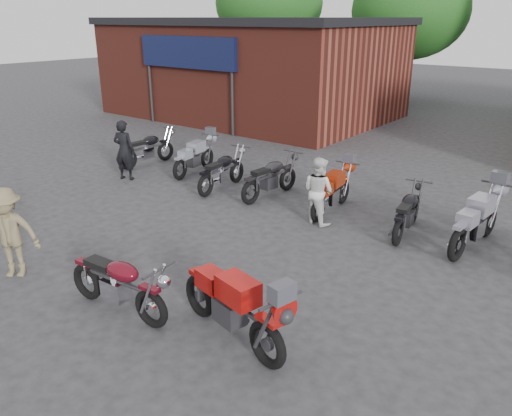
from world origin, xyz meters
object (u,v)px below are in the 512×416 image
Objects in this scene: row_bike_1 at (195,155)px; row_bike_3 at (271,175)px; sportbike at (233,302)px; row_bike_4 at (332,189)px; helmet at (91,269)px; person_light at (318,191)px; row_bike_2 at (222,169)px; person_dark at (124,150)px; row_bike_6 at (477,218)px; vintage_motorcycle at (118,280)px; row_bike_5 at (408,210)px; person_tan at (8,233)px; row_bike_0 at (148,147)px.

row_bike_1 is 0.97× the size of row_bike_3.
row_bike_3 is at bearing -105.43° from row_bike_1.
sportbike is at bearing -141.70° from row_bike_1.
row_bike_4 is (-1.43, 5.24, -0.07)m from sportbike.
person_light is at bearing 67.37° from helmet.
row_bike_2 is (-3.20, 0.45, -0.19)m from person_light.
row_bike_2 is at bearing 145.02° from sportbike.
sportbike is 8.25m from person_dark.
row_bike_6 is at bearing -85.05° from row_bike_3.
row_bike_3 is 0.92× the size of row_bike_6.
sportbike is 1.28× the size of person_dark.
vintage_motorcycle is 5.79m from row_bike_4.
helmet is 5.30m from row_bike_3.
sportbike is at bearing 1.35° from helmet.
row_bike_3 reaches higher than row_bike_4.
row_bike_5 is (2.26, 5.63, -0.04)m from vintage_motorcycle.
person_light is 1.98m from row_bike_3.
row_bike_2 reaches higher than row_bike_5.
person_tan reaches higher than helmet.
row_bike_6 reaches higher than row_bike_1.
row_bike_5 is at bearing 12.15° from person_tan.
row_bike_0 is at bearing 93.73° from row_bike_3.
row_bike_5 is at bearing 97.24° from sportbike.
row_bike_2 is at bearing 106.47° from row_bike_3.
row_bike_4 is at bearing 95.57° from row_bike_6.
person_light is 3.24m from row_bike_2.
person_light is at bearing 163.99° from person_dark.
vintage_motorcycle is 6.09m from row_bike_2.
row_bike_5 is at bearing -87.51° from row_bike_0.
vintage_motorcycle and row_bike_3 have the same top height.
vintage_motorcycle is 5.02m from person_light.
person_tan is (-1.05, -0.84, 0.70)m from helmet.
helmet is (-3.24, -0.08, -0.51)m from sportbike.
row_bike_4 is 1.05× the size of row_bike_5.
person_tan is (-2.94, -5.37, 0.07)m from person_light.
row_bike_6 is at bearing 54.03° from vintage_motorcycle.
person_dark is 0.87× the size of row_bike_2.
vintage_motorcycle is 7.03m from person_dark.
person_tan is at bearing 140.88° from row_bike_6.
vintage_motorcycle is 1.90m from sportbike.
helmet is 0.11× the size of row_bike_6.
vintage_motorcycle is 1.03× the size of row_bike_1.
sportbike is at bearing -27.61° from person_tan.
helmet is at bearing 142.15° from row_bike_6.
row_bike_6 is at bearing -86.44° from row_bike_0.
row_bike_4 is (6.47, -0.01, -0.01)m from row_bike_0.
row_bike_5 is (4.99, 0.19, -0.03)m from row_bike_2.
vintage_motorcycle reaches higher than row_bike_2.
row_bike_3 is at bearing 133.63° from sportbike.
person_dark is at bearing 103.90° from row_bike_6.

